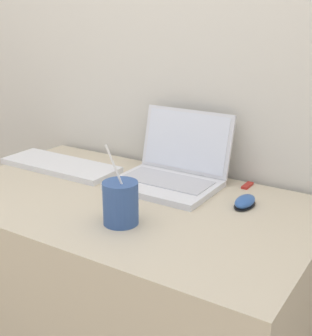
% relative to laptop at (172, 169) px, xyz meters
% --- Properties ---
extents(wall_back, '(7.00, 0.04, 2.50)m').
position_rel_laptop_xyz_m(wall_back, '(-0.05, 0.19, 0.45)').
color(wall_back, silver).
rests_on(wall_back, ground_plane).
extents(desk, '(1.15, 0.68, 0.76)m').
position_rel_laptop_xyz_m(desk, '(-0.05, -0.19, -0.43)').
color(desk, beige).
rests_on(desk, ground_plane).
extents(laptop, '(0.33, 0.30, 0.23)m').
position_rel_laptop_xyz_m(laptop, '(0.00, 0.00, 0.00)').
color(laptop, silver).
rests_on(laptop, desk).
extents(drink_cup, '(0.10, 0.10, 0.22)m').
position_rel_laptop_xyz_m(drink_cup, '(0.04, -0.34, 0.01)').
color(drink_cup, '#33518C').
rests_on(drink_cup, desk).
extents(computer_mouse, '(0.05, 0.10, 0.03)m').
position_rel_laptop_xyz_m(computer_mouse, '(0.28, -0.05, -0.04)').
color(computer_mouse, black).
rests_on(computer_mouse, desk).
extents(external_keyboard, '(0.45, 0.16, 0.02)m').
position_rel_laptop_xyz_m(external_keyboard, '(-0.42, -0.08, -0.04)').
color(external_keyboard, silver).
rests_on(external_keyboard, desk).
extents(usb_stick, '(0.02, 0.06, 0.01)m').
position_rel_laptop_xyz_m(usb_stick, '(0.22, 0.11, -0.04)').
color(usb_stick, '#B2261E').
rests_on(usb_stick, desk).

